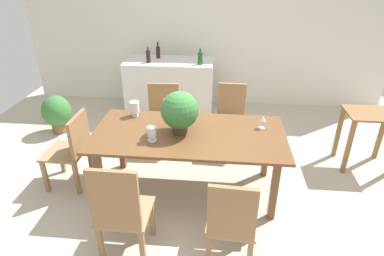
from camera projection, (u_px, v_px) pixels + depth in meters
name	position (u px, v px, depth m)	size (l,w,h in m)	color
ground_plane	(190.00, 182.00, 3.99)	(7.04, 7.04, 0.00)	#BCB29E
back_wall	(205.00, 32.00, 5.68)	(6.40, 0.10, 2.60)	silver
dining_table	(189.00, 139.00, 3.56)	(2.09, 1.04, 0.76)	brown
chair_near_right	(231.00, 221.00, 2.68)	(0.44, 0.50, 0.95)	olive
chair_far_left	(163.00, 113.00, 4.58)	(0.49, 0.48, 0.90)	olive
chair_head_end	(72.00, 147.00, 3.75)	(0.46, 0.48, 0.91)	olive
chair_near_left	(120.00, 210.00, 2.74)	(0.45, 0.46, 1.03)	olive
chair_far_right	(231.00, 115.00, 4.49)	(0.43, 0.42, 0.95)	olive
flower_centerpiece	(180.00, 111.00, 3.41)	(0.40, 0.40, 0.46)	#4C3828
crystal_vase_left	(135.00, 107.00, 3.84)	(0.11, 0.11, 0.18)	silver
crystal_vase_center_near	(152.00, 132.00, 3.32)	(0.10, 0.10, 0.16)	silver
wine_glass	(263.00, 119.00, 3.57)	(0.07, 0.07, 0.15)	silver
kitchen_counter	(170.00, 88.00, 5.50)	(1.44, 0.67, 0.96)	silver
wine_bottle_clear	(200.00, 58.00, 5.04)	(0.07, 0.07, 0.25)	#194C1E
wine_bottle_green	(158.00, 52.00, 5.37)	(0.07, 0.07, 0.27)	black
wine_bottle_tall	(148.00, 56.00, 5.13)	(0.07, 0.07, 0.25)	black
side_table	(369.00, 127.00, 4.07)	(0.63, 0.49, 0.76)	brown
potted_plant_floor	(57.00, 112.00, 5.00)	(0.44, 0.44, 0.60)	brown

